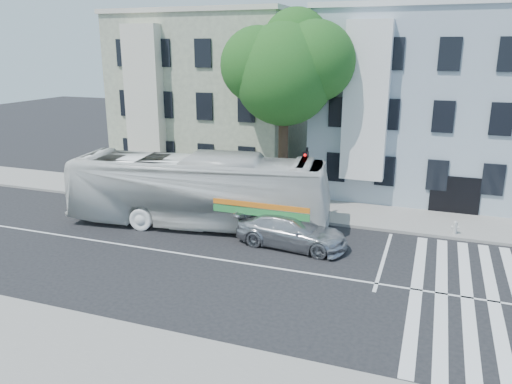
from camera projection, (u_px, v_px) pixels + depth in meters
The scene contains 11 objects.
ground at pixel (225, 260), 21.70m from camera, with size 120.00×120.00×0.00m, color black.
sidewalk_far at pixel (280, 206), 28.90m from camera, with size 80.00×4.00×0.15m, color gray.
sidewalk_near at pixel (114, 364), 14.46m from camera, with size 80.00×4.00×0.15m, color gray.
building_left at pixel (217, 97), 36.02m from camera, with size 12.00×10.00×11.00m, color gray.
building_right at pixel (420, 104), 31.40m from camera, with size 12.00×10.00×11.00m, color #9BA9B8.
street_tree at pixel (287, 68), 27.39m from camera, with size 7.30×5.90×11.10m.
bus at pixel (198, 190), 25.59m from camera, with size 13.45×3.15×3.75m, color silver.
sedan at pixel (292, 231), 23.09m from camera, with size 5.23×2.13×1.52m, color #B1B3B9.
hedge at pixel (186, 198), 28.96m from camera, with size 8.50×0.84×0.70m, color #265F1E, non-canonical shape.
traffic_signal at pixel (306, 175), 25.76m from camera, with size 0.42×0.52×4.01m.
fire_hydrant at pixel (455, 227), 24.31m from camera, with size 0.36×0.21×0.66m.
Camera 1 is at (8.17, -18.33, 8.89)m, focal length 35.00 mm.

